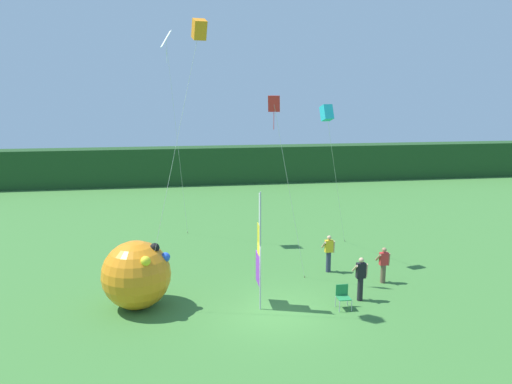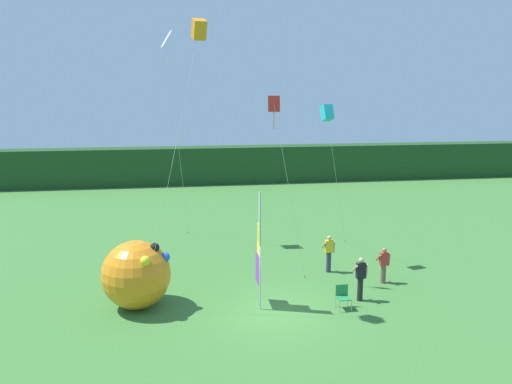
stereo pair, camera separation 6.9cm
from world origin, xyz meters
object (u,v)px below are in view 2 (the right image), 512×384
at_px(person_near_banner, 361,278).
at_px(person_far_left, 329,253).
at_px(kite_orange_box_1, 199,31).
at_px(person_mid_field, 384,264).
at_px(folding_chair, 343,295).
at_px(banner_flag, 259,252).
at_px(kite_white_diamond_2, 168,51).
at_px(inflatable_balloon, 136,274).
at_px(kite_cyan_box_0, 327,114).
at_px(kite_red_diamond_3, 277,119).

relative_size(person_near_banner, person_far_left, 1.03).
bearing_deg(kite_orange_box_1, person_mid_field, 9.69).
distance_m(person_near_banner, folding_chair, 1.14).
bearing_deg(banner_flag, kite_white_diamond_2, 109.65).
height_order(inflatable_balloon, folding_chair, inflatable_balloon).
relative_size(person_mid_field, kite_orange_box_1, 0.15).
bearing_deg(kite_orange_box_1, kite_cyan_box_0, 35.66).
height_order(banner_flag, folding_chair, banner_flag).
distance_m(banner_flag, kite_white_diamond_2, 12.60).
distance_m(kite_cyan_box_0, kite_orange_box_1, 7.88).
distance_m(person_mid_field, kite_cyan_box_0, 7.16).
height_order(person_mid_field, kite_white_diamond_2, kite_white_diamond_2).
bearing_deg(kite_white_diamond_2, folding_chair, -56.98).
xyz_separation_m(person_mid_field, inflatable_balloon, (-10.26, -0.90, 0.47)).
distance_m(banner_flag, folding_chair, 3.60).
relative_size(person_near_banner, kite_red_diamond_3, 0.22).
bearing_deg(kite_white_diamond_2, kite_cyan_box_0, -33.59).
bearing_deg(folding_chair, person_mid_field, 40.57).
bearing_deg(kite_white_diamond_2, person_far_left, -40.66).
distance_m(inflatable_balloon, folding_chair, 7.86).
bearing_deg(kite_red_diamond_3, kite_cyan_box_0, 36.67).
xyz_separation_m(banner_flag, kite_cyan_box_0, (3.86, 4.44, 4.95)).
height_order(kite_orange_box_1, kite_red_diamond_3, kite_orange_box_1).
bearing_deg(folding_chair, kite_red_diamond_3, 123.20).
height_order(person_near_banner, kite_cyan_box_0, kite_cyan_box_0).
bearing_deg(inflatable_balloon, kite_red_diamond_3, 17.36).
relative_size(inflatable_balloon, kite_white_diamond_2, 0.23).
distance_m(person_far_left, inflatable_balloon, 8.72).
bearing_deg(folding_chair, person_far_left, 80.85).
bearing_deg(kite_red_diamond_3, inflatable_balloon, -162.64).
xyz_separation_m(person_far_left, kite_cyan_box_0, (0.12, 1.29, 6.20)).
bearing_deg(kite_red_diamond_3, person_far_left, 16.12).
xyz_separation_m(folding_chair, kite_white_diamond_2, (-6.41, 9.86, 9.63)).
distance_m(person_far_left, kite_cyan_box_0, 6.33).
relative_size(person_mid_field, folding_chair, 1.77).
xyz_separation_m(person_mid_field, kite_orange_box_1, (-7.74, -1.32, 9.27)).
xyz_separation_m(person_near_banner, kite_white_diamond_2, (-7.30, 9.30, 9.20)).
height_order(person_mid_field, kite_orange_box_1, kite_orange_box_1).
relative_size(person_far_left, kite_red_diamond_3, 0.22).
height_order(banner_flag, kite_orange_box_1, kite_orange_box_1).
xyz_separation_m(folding_chair, kite_cyan_box_0, (0.74, 5.11, 6.61)).
relative_size(person_mid_field, kite_white_diamond_2, 0.14).
xyz_separation_m(person_far_left, inflatable_balloon, (-8.33, -2.54, 0.39)).
bearing_deg(person_mid_field, kite_orange_box_1, -170.31).
xyz_separation_m(kite_cyan_box_0, kite_orange_box_1, (-5.93, -4.25, 2.99)).
distance_m(banner_flag, kite_red_diamond_3, 5.49).
xyz_separation_m(banner_flag, kite_red_diamond_3, (1.12, 2.40, 4.81)).
bearing_deg(folding_chair, person_near_banner, 31.94).
height_order(banner_flag, person_near_banner, banner_flag).
xyz_separation_m(kite_orange_box_1, kite_white_diamond_2, (-1.22, 9.00, 0.04)).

